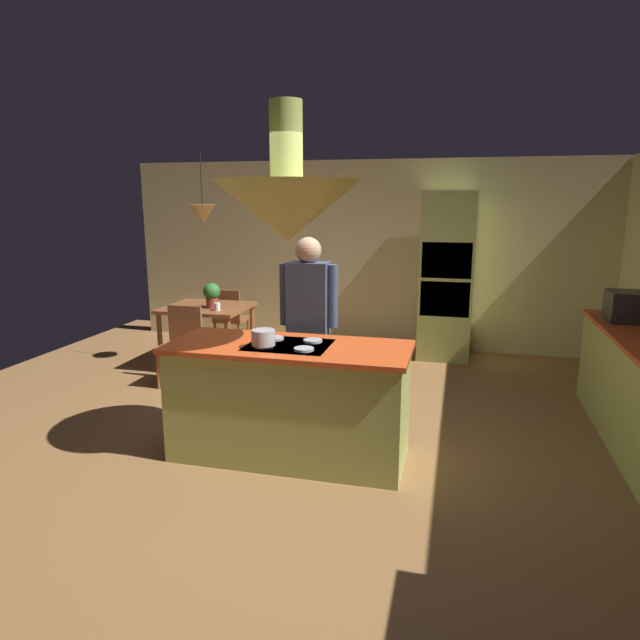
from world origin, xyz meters
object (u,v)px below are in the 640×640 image
(person_at_island, at_px, (309,319))
(cup_on_table, at_px, (217,307))
(oven_tower, at_px, (446,277))
(chair_by_back_wall, at_px, (229,316))
(microwave_on_counter, at_px, (635,307))
(kitchen_island, at_px, (289,400))
(potted_plant_on_table, at_px, (212,294))
(chair_facing_island, at_px, (182,340))
(cooking_pot_on_cooktop, at_px, (263,338))
(dining_table, at_px, (207,315))

(person_at_island, distance_m, cup_on_table, 1.89)
(oven_tower, bearing_deg, person_at_island, -113.52)
(chair_by_back_wall, distance_m, microwave_on_counter, 4.73)
(kitchen_island, bearing_deg, cup_on_table, 127.84)
(potted_plant_on_table, height_order, microwave_on_counter, microwave_on_counter)
(oven_tower, xyz_separation_m, chair_facing_island, (-2.80, -1.81, -0.56))
(chair_facing_island, distance_m, chair_by_back_wall, 1.33)
(cooking_pot_on_cooktop, bearing_deg, person_at_island, 80.15)
(dining_table, distance_m, cup_on_table, 0.36)
(cooking_pot_on_cooktop, bearing_deg, potted_plant_on_table, 123.65)
(person_at_island, xyz_separation_m, potted_plant_on_table, (-1.56, 1.35, -0.06))
(oven_tower, height_order, microwave_on_counter, oven_tower)
(kitchen_island, height_order, microwave_on_counter, microwave_on_counter)
(dining_table, distance_m, person_at_island, 2.23)
(oven_tower, relative_size, potted_plant_on_table, 7.09)
(person_at_island, relative_size, chair_by_back_wall, 1.97)
(chair_by_back_wall, bearing_deg, potted_plant_on_table, 98.64)
(person_at_island, relative_size, cup_on_table, 19.04)
(chair_by_back_wall, distance_m, cup_on_table, 0.96)
(cup_on_table, distance_m, cooking_pot_on_cooktop, 2.40)
(kitchen_island, xyz_separation_m, microwave_on_counter, (2.84, 1.58, 0.60))
(person_at_island, distance_m, potted_plant_on_table, 2.06)
(person_at_island, bearing_deg, chair_facing_island, 155.34)
(potted_plant_on_table, bearing_deg, cooking_pot_on_cooktop, -56.35)
(oven_tower, relative_size, chair_facing_island, 2.45)
(kitchen_island, xyz_separation_m, person_at_island, (-0.02, 0.67, 0.52))
(chair_by_back_wall, relative_size, microwave_on_counter, 1.89)
(potted_plant_on_table, height_order, cup_on_table, potted_plant_on_table)
(potted_plant_on_table, bearing_deg, chair_facing_island, -101.22)
(chair_facing_island, height_order, potted_plant_on_table, potted_plant_on_table)
(dining_table, bearing_deg, chair_by_back_wall, 90.00)
(person_at_island, bearing_deg, microwave_on_counter, 17.65)
(chair_by_back_wall, distance_m, potted_plant_on_table, 0.87)
(person_at_island, relative_size, chair_facing_island, 1.97)
(chair_facing_island, height_order, cup_on_table, chair_facing_island)
(oven_tower, xyz_separation_m, cup_on_table, (-2.56, -1.36, -0.26))
(person_at_island, height_order, microwave_on_counter, person_at_island)
(kitchen_island, distance_m, chair_facing_island, 2.23)
(dining_table, bearing_deg, potted_plant_on_table, -37.53)
(kitchen_island, xyz_separation_m, chair_by_back_wall, (-1.70, 2.76, 0.04))
(microwave_on_counter, bearing_deg, chair_facing_island, -178.23)
(cup_on_table, bearing_deg, microwave_on_counter, -4.02)
(dining_table, bearing_deg, chair_facing_island, -90.00)
(oven_tower, xyz_separation_m, microwave_on_counter, (1.74, -1.67, 0.00))
(dining_table, xyz_separation_m, potted_plant_on_table, (0.11, -0.09, 0.28))
(oven_tower, distance_m, chair_by_back_wall, 2.90)
(oven_tower, bearing_deg, dining_table, -157.79)
(oven_tower, xyz_separation_m, chair_by_back_wall, (-2.80, -0.48, -0.56))
(person_at_island, height_order, cup_on_table, person_at_island)
(chair_by_back_wall, bearing_deg, oven_tower, -170.27)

